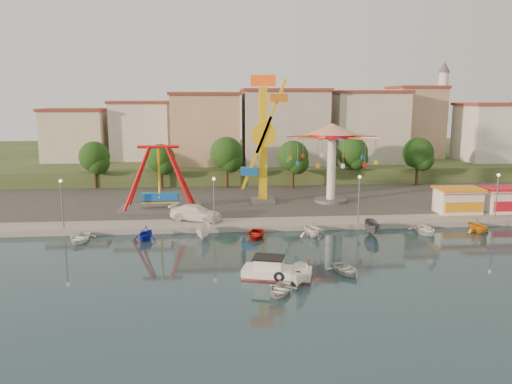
{
  "coord_description": "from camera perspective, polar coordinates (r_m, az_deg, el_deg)",
  "views": [
    {
      "loc": [
        -7.97,
        -39.97,
        14.26
      ],
      "look_at": [
        -3.37,
        14.0,
        4.0
      ],
      "focal_mm": 35.0,
      "sensor_mm": 36.0,
      "label": 1
    }
  ],
  "objects": [
    {
      "name": "lamp_post_0",
      "position": [
        56.45,
        -21.27,
        -1.42
      ],
      "size": [
        0.14,
        0.14,
        5.0
      ],
      "primitive_type": "cylinder",
      "color": "#59595E",
      "rests_on": "quay_deck"
    },
    {
      "name": "building_4",
      "position": [
        96.29,
        11.53,
        6.56
      ],
      "size": [
        10.75,
        9.23,
        9.24
      ],
      "primitive_type": "cube",
      "color": "beige",
      "rests_on": "hill_terrace"
    },
    {
      "name": "moored_boat_5",
      "position": [
        54.17,
        13.14,
        -4.0
      ],
      "size": [
        2.12,
        4.09,
        1.5
      ],
      "primitive_type": "imported",
      "rotation": [
        0.0,
        0.0,
        -0.17
      ],
      "color": "#5A5A5F",
      "rests_on": "ground"
    },
    {
      "name": "building_1",
      "position": [
        92.58,
        -13.23,
        6.14
      ],
      "size": [
        12.33,
        9.01,
        8.63
      ],
      "primitive_type": "cube",
      "color": "silver",
      "rests_on": "hill_terrace"
    },
    {
      "name": "building_2",
      "position": [
        92.1,
        -5.04,
        7.17
      ],
      "size": [
        11.95,
        9.28,
        11.23
      ],
      "primitive_type": "cube",
      "color": "tan",
      "rests_on": "hill_terrace"
    },
    {
      "name": "moored_boat_0",
      "position": [
        53.42,
        -19.5,
        -4.96
      ],
      "size": [
        2.83,
        3.86,
        0.78
      ],
      "primitive_type": "imported",
      "rotation": [
        0.0,
        0.0,
        -0.04
      ],
      "color": "white",
      "rests_on": "ground"
    },
    {
      "name": "pirate_ship_ride",
      "position": [
        62.41,
        -10.99,
        1.43
      ],
      "size": [
        10.0,
        5.0,
        8.0
      ],
      "color": "#59595E",
      "rests_on": "quay_deck"
    },
    {
      "name": "tree_0",
      "position": [
        79.51,
        -17.99,
        3.86
      ],
      "size": [
        4.6,
        4.6,
        7.19
      ],
      "color": "#382314",
      "rests_on": "quay_deck"
    },
    {
      "name": "minaret",
      "position": [
        103.76,
        20.47,
        9.12
      ],
      "size": [
        2.8,
        2.8,
        18.0
      ],
      "color": "silver",
      "rests_on": "hill_terrace"
    },
    {
      "name": "building_5",
      "position": [
        99.06,
        19.31,
        6.86
      ],
      "size": [
        12.77,
        10.96,
        11.21
      ],
      "primitive_type": "cube",
      "color": "tan",
      "rests_on": "hill_terrace"
    },
    {
      "name": "kamikaze_tower",
      "position": [
        64.75,
        1.0,
        5.69
      ],
      "size": [
        4.55,
        3.1,
        16.5
      ],
      "color": "#59595E",
      "rests_on": "quay_deck"
    },
    {
      "name": "van",
      "position": [
        56.79,
        -6.86,
        -2.37
      ],
      "size": [
        6.46,
        4.6,
        1.74
      ],
      "primitive_type": "imported",
      "rotation": [
        0.0,
        0.0,
        1.16
      ],
      "color": "white",
      "rests_on": "quay_deck"
    },
    {
      "name": "moored_boat_6",
      "position": [
        56.3,
        18.78,
        -4.1
      ],
      "size": [
        2.84,
        3.97,
        0.82
      ],
      "primitive_type": "imported",
      "rotation": [
        0.0,
        0.0,
        0.0
      ],
      "color": "white",
      "rests_on": "ground"
    },
    {
      "name": "skiff",
      "position": [
        39.35,
        4.99,
        -9.47
      ],
      "size": [
        2.38,
        3.88,
        1.41
      ],
      "primitive_type": "imported",
      "rotation": [
        0.0,
        0.0,
        -0.3
      ],
      "color": "white",
      "rests_on": "ground"
    },
    {
      "name": "cabin_motorboat",
      "position": [
        40.54,
        2.21,
        -9.1
      ],
      "size": [
        5.84,
        3.49,
        1.93
      ],
      "rotation": [
        0.0,
        0.0,
        -0.27
      ],
      "color": "white",
      "rests_on": "ground"
    },
    {
      "name": "moored_boat_7",
      "position": [
        58.76,
        24.0,
        -3.47
      ],
      "size": [
        3.26,
        3.55,
        1.59
      ],
      "primitive_type": "imported",
      "rotation": [
        0.0,
        0.0,
        0.25
      ],
      "color": "orange",
      "rests_on": "ground"
    },
    {
      "name": "booth_mid",
      "position": [
        67.64,
        26.63,
        -0.73
      ],
      "size": [
        5.4,
        3.78,
        3.08
      ],
      "color": "white",
      "rests_on": "quay_deck"
    },
    {
      "name": "moored_boat_3",
      "position": [
        51.84,
        0.0,
        -4.81
      ],
      "size": [
        3.13,
        3.97,
        0.74
      ],
      "primitive_type": "imported",
      "rotation": [
        0.0,
        0.0,
        -0.17
      ],
      "color": "#B1160E",
      "rests_on": "ground"
    },
    {
      "name": "tree_1",
      "position": [
        77.16,
        -10.84,
        3.79
      ],
      "size": [
        4.35,
        4.35,
        6.8
      ],
      "color": "#382314",
      "rests_on": "quay_deck"
    },
    {
      "name": "building_3",
      "position": [
        90.05,
        3.84,
        6.46
      ],
      "size": [
        12.59,
        10.5,
        9.2
      ],
      "primitive_type": "cube",
      "color": "beige",
      "rests_on": "hill_terrace"
    },
    {
      "name": "asphalt_pad",
      "position": [
        71.73,
        1.6,
        -0.25
      ],
      "size": [
        90.0,
        28.0,
        0.01
      ],
      "primitive_type": "cube",
      "color": "#4C4944",
      "rests_on": "quay_deck"
    },
    {
      "name": "wave_swinger",
      "position": [
        66.13,
        8.68,
        5.34
      ],
      "size": [
        11.6,
        11.6,
        10.4
      ],
      "color": "#59595E",
      "rests_on": "quay_deck"
    },
    {
      "name": "tree_3",
      "position": [
        75.79,
        4.26,
        4.1
      ],
      "size": [
        4.68,
        4.68,
        7.32
      ],
      "color": "#382314",
      "rests_on": "quay_deck"
    },
    {
      "name": "building_0",
      "position": [
        89.86,
        -21.43,
        6.6
      ],
      "size": [
        9.26,
        9.53,
        11.87
      ],
      "primitive_type": "cube",
      "color": "beige",
      "rests_on": "hill_terrace"
    },
    {
      "name": "building_6",
      "position": [
        103.04,
        25.72,
        6.85
      ],
      "size": [
        8.23,
        8.98,
        12.36
      ],
      "primitive_type": "cube",
      "color": "silver",
      "rests_on": "hill_terrace"
    },
    {
      "name": "quay_deck",
      "position": [
        103.23,
        -0.4,
        2.96
      ],
      "size": [
        200.0,
        100.0,
        0.6
      ],
      "primitive_type": "cube",
      "color": "#9E998E",
      "rests_on": "ground"
    },
    {
      "name": "tree_5",
      "position": [
        82.44,
        18.03,
        4.25
      ],
      "size": [
        4.83,
        4.83,
        7.54
      ],
      "color": "#382314",
      "rests_on": "quay_deck"
    },
    {
      "name": "moored_boat_2",
      "position": [
        51.59,
        -6.02,
        -4.57
      ],
      "size": [
        1.74,
        3.77,
        1.41
      ],
      "primitive_type": "imported",
      "rotation": [
        0.0,
        0.0,
        -0.1
      ],
      "color": "white",
      "rests_on": "ground"
    },
    {
      "name": "lamp_post_2",
      "position": [
        56.44,
        11.67,
        -0.9
      ],
      "size": [
        0.14,
        0.14,
        5.0
      ],
      "primitive_type": "cylinder",
      "color": "#59595E",
      "rests_on": "quay_deck"
    },
    {
      "name": "ground",
      "position": [
        43.18,
        6.12,
        -8.62
      ],
      "size": [
        200.0,
        200.0,
        0.0
      ],
      "primitive_type": "plane",
      "color": "#122633",
      "rests_on": "ground"
    },
    {
      "name": "tree_2",
      "position": [
        76.26,
        -3.37,
        4.43
      ],
      "size": [
        5.02,
        5.02,
        7.85
      ],
      "color": "#382314",
      "rests_on": "quay_deck"
    },
    {
      "name": "lamp_post_3",
      "position": [
        62.87,
        25.8,
        -0.58
      ],
      "size": [
        0.14,
        0.14,
        5.0
      ],
      "primitive_type": "cylinder",
      "color": "#59595E",
      "rests_on": "quay_deck"
    },
    {
      "name": "rowboat_b",
      "position": [
        37.55,
        2.75,
        -11.08
      ],
      "size": [
        3.26,
        3.74,
        0.65
      ],
      "primitive_type": "imported",
      "rotation": [
        0.0,
        0.0,
        -0.4
      ],
      "color": "silver",
      "rests_on": "ground"
    },
    {
      "name": "hill_terrace",
      "position": [
        108.02,
        -0.61,
        3.94
      ],
      "size": [
        200.0,
        60.0,
        3.0
      ],
      "primitive_type": "cube",
      "color": "#384C26",
      "rests_on": "ground"
    },
    {
      "name": "moored_boat_4",
      "position": [
        52.52,
        6.39,
        -4.13
      ],
      "size": [
        3.61,
        3.9,
        1.7
      ],
      "primitive_type": "imported",
      "rotation": [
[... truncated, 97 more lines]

